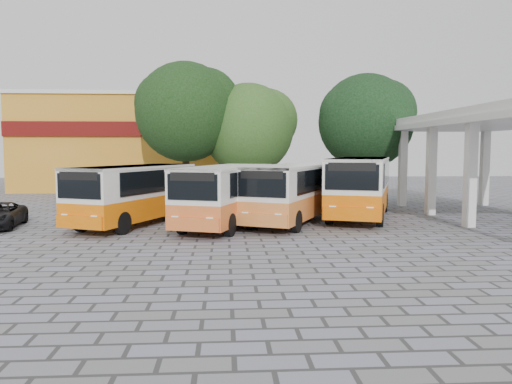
{
  "coord_description": "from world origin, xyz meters",
  "views": [
    {
      "loc": [
        -3.25,
        -20.14,
        3.51
      ],
      "look_at": [
        -1.8,
        3.64,
        1.5
      ],
      "focal_mm": 35.0,
      "sensor_mm": 36.0,
      "label": 1
    }
  ],
  "objects": [
    {
      "name": "bus_far_left",
      "position": [
        -7.5,
        3.37,
        1.61
      ],
      "size": [
        5.22,
        8.27,
        2.78
      ],
      "rotation": [
        0.0,
        0.0,
        -0.41
      ],
      "color": "#E26302",
      "rests_on": "ground"
    },
    {
      "name": "tree_left",
      "position": [
        -6.0,
        15.95,
        6.45
      ],
      "size": [
        7.44,
        7.09,
        9.76
      ],
      "color": "#332717",
      "rests_on": "ground"
    },
    {
      "name": "ground",
      "position": [
        0.0,
        0.0,
        0.0
      ],
      "size": [
        90.0,
        90.0,
        0.0
      ],
      "primitive_type": "plane",
      "color": "slate",
      "rests_on": "ground"
    },
    {
      "name": "bus_centre_right",
      "position": [
        -0.13,
        3.43,
        1.62
      ],
      "size": [
        5.45,
        8.35,
        2.8
      ],
      "rotation": [
        0.0,
        0.0,
        -0.44
      ],
      "color": "orange",
      "rests_on": "ground"
    },
    {
      "name": "tree_right",
      "position": [
        6.23,
        13.01,
        5.63
      ],
      "size": [
        6.66,
        6.34,
        8.59
      ],
      "color": "#43331B",
      "rests_on": "ground"
    },
    {
      "name": "bus_centre_left",
      "position": [
        -3.24,
        2.6,
        1.61
      ],
      "size": [
        4.79,
        8.24,
        2.78
      ],
      "rotation": [
        0.0,
        0.0,
        -0.34
      ],
      "color": "orange",
      "rests_on": "ground"
    },
    {
      "name": "terminal_shelter",
      "position": [
        10.5,
        4.0,
        4.91
      ],
      "size": [
        6.8,
        15.8,
        5.4
      ],
      "color": "silver",
      "rests_on": "ground"
    },
    {
      "name": "bus_far_right",
      "position": [
        3.67,
        5.13,
        1.8
      ],
      "size": [
        5.4,
        9.21,
        3.11
      ],
      "rotation": [
        0.0,
        0.0,
        -0.35
      ],
      "color": "#DE5E00",
      "rests_on": "ground"
    },
    {
      "name": "tree_middle",
      "position": [
        -1.49,
        16.53,
        5.25
      ],
      "size": [
        7.0,
        6.67,
        8.37
      ],
      "color": "black",
      "rests_on": "ground"
    },
    {
      "name": "shophouse_block",
      "position": [
        -11.0,
        25.99,
        4.16
      ],
      "size": [
        20.4,
        10.4,
        8.3
      ],
      "color": "orange",
      "rests_on": "ground"
    }
  ]
}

